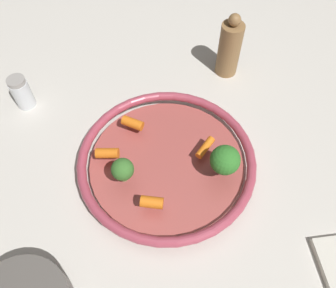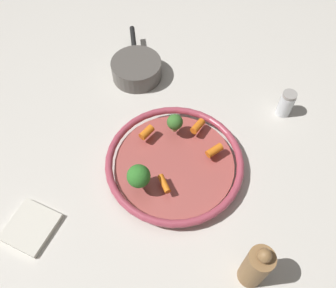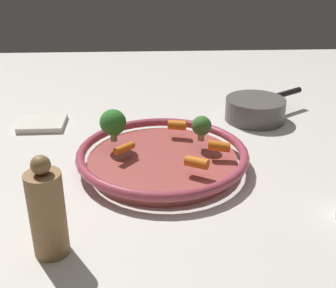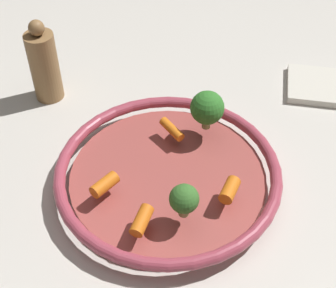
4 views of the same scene
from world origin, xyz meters
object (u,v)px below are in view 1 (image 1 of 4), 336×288
serving_bowl (167,162)px  baby_carrot_right (152,202)px  baby_carrot_back (107,153)px  salt_shaker (22,92)px  broccoli_floret_large (225,160)px  baby_carrot_left (133,123)px  baby_carrot_center (205,147)px  broccoli_floret_small (123,170)px  pepper_mill (229,48)px

serving_bowl → baby_carrot_right: bearing=69.5°
baby_carrot_back → salt_shaker: bearing=-45.1°
baby_carrot_back → broccoli_floret_large: broccoli_floret_large is taller
baby_carrot_right → broccoli_floret_large: size_ratio=0.58×
serving_bowl → baby_carrot_left: bearing=-53.3°
baby_carrot_center → baby_carrot_right: size_ratio=1.21×
baby_carrot_right → salt_shaker: bearing=-48.6°
baby_carrot_center → baby_carrot_left: bearing=-28.0°
broccoli_floret_small → salt_shaker: size_ratio=0.68×
baby_carrot_right → baby_carrot_back: (0.08, -0.11, -0.00)m
salt_shaker → pepper_mill: bearing=-173.2°
broccoli_floret_small → pepper_mill: pepper_mill is taller
baby_carrot_right → baby_carrot_back: 0.14m
serving_bowl → baby_carrot_back: bearing=-7.1°
baby_carrot_left → broccoli_floret_small: broccoli_floret_small is taller
baby_carrot_back → salt_shaker: 0.27m
baby_carrot_left → broccoli_floret_small: bearing=79.5°
serving_bowl → baby_carrot_left: (0.06, -0.08, 0.03)m
serving_bowl → baby_carrot_center: baby_carrot_center is taller
broccoli_floret_large → salt_shaker: 0.48m
baby_carrot_left → broccoli_floret_small: 0.13m
broccoli_floret_small → baby_carrot_left: bearing=-100.5°
baby_carrot_back → serving_bowl: bearing=172.9°
baby_carrot_left → pepper_mill: (-0.24, -0.18, 0.02)m
baby_carrot_left → pepper_mill: pepper_mill is taller
baby_carrot_back → broccoli_floret_large: bearing=164.6°
serving_bowl → baby_carrot_left: 0.11m
salt_shaker → pepper_mill: (-0.48, -0.06, 0.03)m
broccoli_floret_large → baby_carrot_center: bearing=-65.5°
serving_bowl → pepper_mill: pepper_mill is taller
baby_carrot_back → baby_carrot_left: (-0.05, -0.07, 0.00)m
salt_shaker → baby_carrot_back: bearing=134.9°
baby_carrot_back → salt_shaker: (0.19, -0.19, -0.01)m
broccoli_floret_small → broccoli_floret_large: size_ratio=0.78×
pepper_mill → baby_carrot_back: bearing=40.6°
baby_carrot_back → salt_shaker: size_ratio=0.55×
baby_carrot_left → salt_shaker: (0.25, -0.12, -0.01)m
broccoli_floret_large → salt_shaker: broccoli_floret_large is taller
serving_bowl → salt_shaker: bearing=-34.0°
baby_carrot_back → pepper_mill: 0.39m
baby_carrot_right → broccoli_floret_large: broccoli_floret_large is taller
serving_bowl → baby_carrot_center: bearing=-173.7°
serving_bowl → broccoli_floret_small: (0.08, 0.04, 0.05)m
serving_bowl → baby_carrot_right: baby_carrot_right is taller
serving_bowl → broccoli_floret_small: broccoli_floret_small is taller
baby_carrot_right → baby_carrot_left: 0.18m
broccoli_floret_small → salt_shaker: 0.33m
pepper_mill → salt_shaker: bearing=6.8°
salt_shaker → baby_carrot_left: bearing=153.1°
baby_carrot_right → baby_carrot_back: same height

